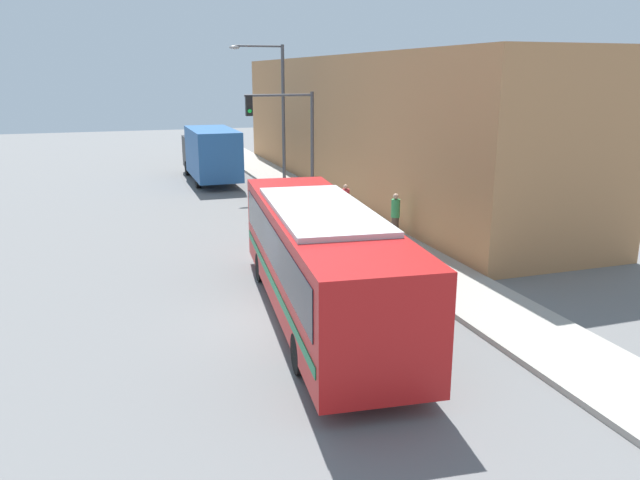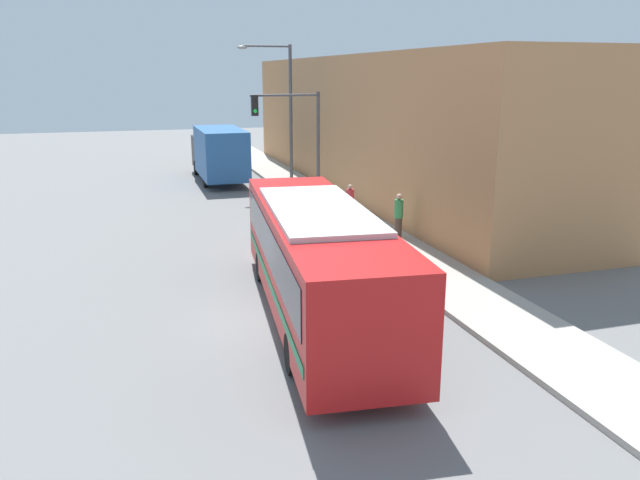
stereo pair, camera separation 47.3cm
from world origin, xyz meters
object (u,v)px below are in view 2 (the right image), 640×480
Objects in this scene: city_bus at (317,255)px; parking_meter at (334,198)px; street_lamp at (284,104)px; fire_hydrant at (385,243)px; pedestrian_mid_block at (350,203)px; traffic_light_pole at (295,129)px; pedestrian_near_corner at (399,216)px; delivery_truck at (219,152)px.

parking_meter is (3.97, 10.58, -0.68)m from city_bus.
fire_hydrant is at bearing -89.44° from street_lamp.
traffic_light_pole is at bearing 111.98° from pedestrian_mid_block.
fire_hydrant is 2.18m from pedestrian_near_corner.
traffic_light_pole is 3.97× the size of parking_meter.
city_bus is 8.32m from pedestrian_near_corner.
fire_hydrant is 5.13m from pedestrian_mid_block.
fire_hydrant is at bearing -83.68° from traffic_light_pole.
pedestrian_mid_block reaches higher than parking_meter.
city_bus is at bearing -91.78° from delivery_truck.
delivery_truck is at bearing 106.11° from pedestrian_mid_block.
city_bus is at bearing -110.56° from parking_meter.
traffic_light_pole reaches higher than city_bus.
street_lamp is 4.35× the size of pedestrian_near_corner.
city_bus is 11.32m from parking_meter.
traffic_light_pole is (3.01, 13.42, 2.09)m from city_bus.
city_bus is 13.91m from traffic_light_pole.
city_bus reaches higher than fire_hydrant.
pedestrian_mid_block is (3.75, -12.98, -0.78)m from delivery_truck.
delivery_truck is 9.89m from traffic_light_pole.
fire_hydrant is 0.47× the size of pedestrian_mid_block.
delivery_truck is 13.53m from pedestrian_mid_block.
traffic_light_pole is at bearing 96.32° from fire_hydrant.
delivery_truck reaches higher than fire_hydrant.
pedestrian_near_corner is (1.39, -12.44, -3.68)m from street_lamp.
city_bus is at bearing -114.39° from pedestrian_mid_block.
parking_meter is at bearing 122.97° from pedestrian_mid_block.
delivery_truck is at bearing 100.23° from fire_hydrant.
street_lamp is (-0.14, 14.15, 4.21)m from fire_hydrant.
traffic_light_pole is 3.36× the size of pedestrian_mid_block.
parking_meter is at bearing -89.04° from street_lamp.
fire_hydrant is 9.34m from traffic_light_pole.
fire_hydrant is at bearing -90.00° from parking_meter.
fire_hydrant is 0.14× the size of traffic_light_pole.
city_bus is at bearing -129.94° from fire_hydrant.
pedestrian_near_corner is at bearing -74.58° from delivery_truck.
street_lamp is at bearing 96.38° from pedestrian_near_corner.
city_bus is at bearing -102.63° from traffic_light_pole.
traffic_light_pole is (2.30, -9.39, 2.10)m from delivery_truck.
city_bus is at bearing -101.46° from street_lamp.
parking_meter is at bearing -75.06° from delivery_truck.
street_lamp is (-0.14, 8.31, 3.66)m from parking_meter.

